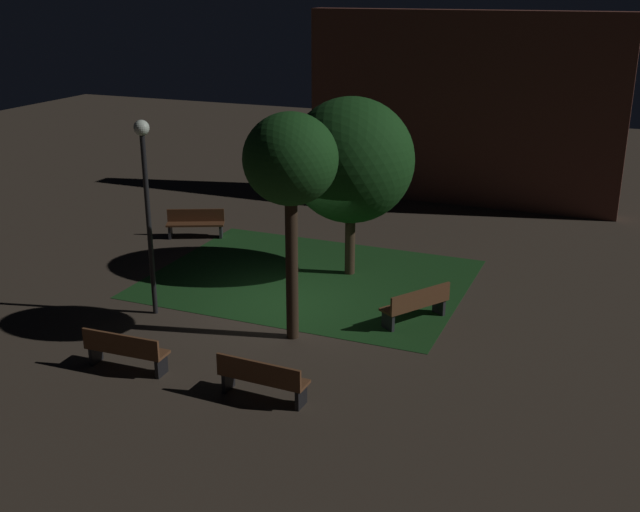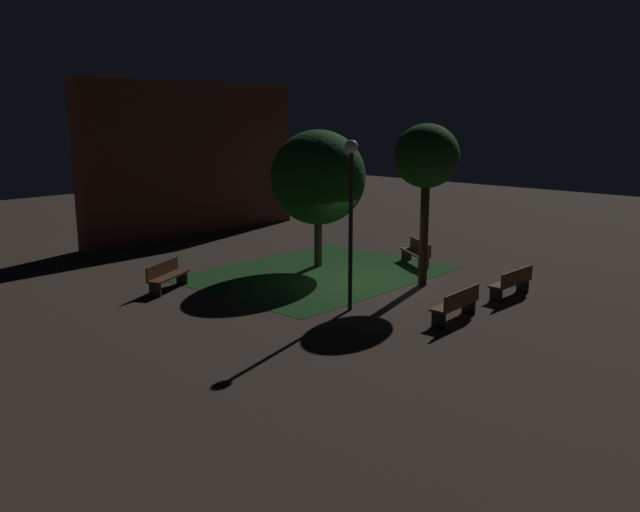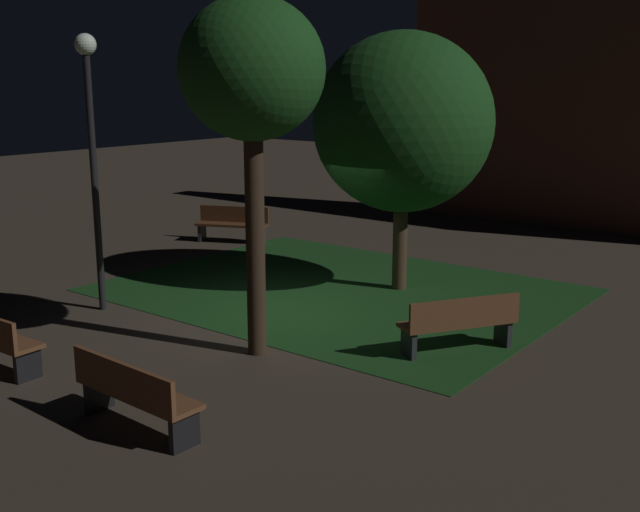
{
  "view_description": "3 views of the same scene",
  "coord_description": "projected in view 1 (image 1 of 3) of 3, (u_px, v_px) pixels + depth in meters",
  "views": [
    {
      "loc": [
        7.67,
        -16.31,
        7.62
      ],
      "look_at": [
        0.48,
        1.07,
        0.99
      ],
      "focal_mm": 43.47,
      "sensor_mm": 36.0,
      "label": 1
    },
    {
      "loc": [
        -16.48,
        -13.24,
        5.42
      ],
      "look_at": [
        -0.69,
        1.25,
        0.8
      ],
      "focal_mm": 37.18,
      "sensor_mm": 36.0,
      "label": 2
    },
    {
      "loc": [
        8.3,
        -9.66,
        3.99
      ],
      "look_at": [
        0.83,
        -0.02,
        1.16
      ],
      "focal_mm": 42.82,
      "sensor_mm": 36.0,
      "label": 3
    }
  ],
  "objects": [
    {
      "name": "grass_lawn",
      "position": [
        310.0,
        279.0,
        21.15
      ],
      "size": [
        8.36,
        6.47,
        0.01
      ],
      "primitive_type": "cube",
      "color": "#194219",
      "rests_on": "ground"
    },
    {
      "name": "tree_right_canopy",
      "position": [
        290.0,
        162.0,
        16.32
      ],
      "size": [
        2.04,
        2.04,
        5.13
      ],
      "color": "#38281C",
      "rests_on": "ground"
    },
    {
      "name": "bench_corner",
      "position": [
        262.0,
        377.0,
        14.85
      ],
      "size": [
        1.82,
        0.54,
        0.88
      ],
      "color": "brown",
      "rests_on": "ground"
    },
    {
      "name": "ground_plane",
      "position": [
        286.0,
        304.0,
        19.51
      ],
      "size": [
        60.0,
        60.0,
        0.0
      ],
      "primitive_type": "plane",
      "color": "#3D3328"
    },
    {
      "name": "bench_path_side",
      "position": [
        125.0,
        349.0,
        15.99
      ],
      "size": [
        1.82,
        0.54,
        0.88
      ],
      "color": "brown",
      "rests_on": "ground"
    },
    {
      "name": "bench_near_trees",
      "position": [
        196.0,
        222.0,
        24.49
      ],
      "size": [
        1.84,
        1.18,
        0.88
      ],
      "color": "#512D19",
      "rests_on": "ground"
    },
    {
      "name": "tree_near_wall",
      "position": [
        351.0,
        161.0,
        20.49
      ],
      "size": [
        3.37,
        3.37,
        4.87
      ],
      "color": "#423021",
      "rests_on": "ground"
    },
    {
      "name": "building_wall_backdrop",
      "position": [
        461.0,
        110.0,
        27.45
      ],
      "size": [
        11.21,
        0.8,
        6.78
      ],
      "primitive_type": "cube",
      "color": "brown",
      "rests_on": "ground"
    },
    {
      "name": "bench_lawn_edge",
      "position": [
        417.0,
        304.0,
        18.27
      ],
      "size": [
        1.38,
        1.77,
        0.88
      ],
      "color": "brown",
      "rests_on": "ground"
    },
    {
      "name": "lamp_post_near_wall",
      "position": [
        146.0,
        186.0,
        17.9
      ],
      "size": [
        0.36,
        0.36,
        4.73
      ],
      "color": "black",
      "rests_on": "ground"
    }
  ]
}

